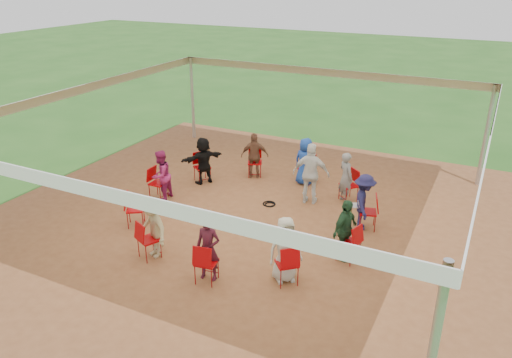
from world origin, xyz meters
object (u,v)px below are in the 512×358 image
at_px(chair_8, 206,263).
at_px(person_seated_2, 305,161).
at_px(person_seated_1, 346,177).
at_px(chair_4, 202,167).
at_px(laptop, 357,203).
at_px(person_seated_5, 161,175).
at_px(chair_0, 368,212).
at_px(cable_coil, 269,204).
at_px(chair_6, 135,209).
at_px(chair_10, 349,243).
at_px(chair_5, 158,183).
at_px(person_seated_3, 255,156).
at_px(person_seated_8, 285,249).
at_px(person_seated_0, 364,202).
at_px(chair_7, 149,240).
at_px(standing_person, 311,174).
at_px(chair_1, 349,185).
at_px(chair_9, 287,264).
at_px(chair_3, 255,162).
at_px(person_seated_6, 153,228).
at_px(person_seated_9, 345,230).
at_px(person_seated_7, 208,248).

xyz_separation_m(chair_8, person_seated_2, (-0.06, 5.61, 0.26)).
bearing_deg(person_seated_1, chair_4, 48.04).
height_order(person_seated_2, laptop, person_seated_2).
height_order(chair_4, person_seated_5, person_seated_5).
relative_size(chair_0, cable_coil, 2.36).
bearing_deg(chair_4, chair_6, 32.73).
xyz_separation_m(chair_10, person_seated_2, (-2.41, 3.54, 0.26)).
bearing_deg(chair_5, chair_0, 98.18).
bearing_deg(person_seated_3, person_seated_8, 98.18).
height_order(chair_8, person_seated_0, person_seated_0).
bearing_deg(chair_10, chair_4, 81.82).
bearing_deg(person_seated_8, person_seated_3, 81.82).
xyz_separation_m(chair_7, person_seated_5, (-1.59, 2.62, 0.26)).
bearing_deg(standing_person, chair_10, 117.32).
xyz_separation_m(person_seated_3, laptop, (3.67, -1.76, -0.05)).
xyz_separation_m(chair_4, chair_5, (-0.45, -1.57, 0.00)).
bearing_deg(chair_1, chair_9, 130.91).
relative_size(chair_5, person_seated_2, 0.64).
xyz_separation_m(chair_4, cable_coil, (2.50, -0.58, -0.43)).
xyz_separation_m(chair_7, standing_person, (2.17, 4.24, 0.41)).
distance_m(chair_10, person_seated_2, 4.30).
relative_size(chair_3, person_seated_1, 0.64).
relative_size(chair_8, person_seated_6, 0.64).
bearing_deg(chair_1, standing_person, 74.69).
relative_size(chair_7, person_seated_9, 0.64).
height_order(chair_4, person_seated_2, person_seated_2).
relative_size(chair_6, person_seated_2, 0.64).
distance_m(chair_1, person_seated_2, 1.62).
bearing_deg(chair_7, standing_person, 86.99).
bearing_deg(standing_person, person_seated_7, 72.90).
distance_m(chair_5, person_seated_9, 5.62).
relative_size(chair_5, laptop, 2.59).
relative_size(chair_6, chair_9, 1.00).
height_order(chair_0, chair_6, same).
height_order(person_seated_3, person_seated_7, same).
bearing_deg(chair_6, chair_3, 130.91).
bearing_deg(chair_9, person_seated_2, 66.01).
distance_m(chair_4, person_seated_5, 1.62).
xyz_separation_m(chair_0, person_seated_2, (-2.40, 1.91, 0.26)).
relative_size(chair_1, person_seated_5, 0.64).
xyz_separation_m(person_seated_0, person_seated_5, (-5.43, -0.83, 0.00)).
bearing_deg(cable_coil, laptop, -4.96).
relative_size(chair_0, person_seated_2, 0.64).
relative_size(person_seated_2, laptop, 4.08).
distance_m(person_seated_2, person_seated_8, 5.05).
relative_size(chair_9, person_seated_9, 0.64).
xyz_separation_m(chair_0, person_seated_7, (-2.35, -3.58, 0.26)).
relative_size(person_seated_3, person_seated_7, 1.00).
bearing_deg(person_seated_9, chair_0, 12.24).
bearing_deg(person_seated_6, person_seated_8, 32.73).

